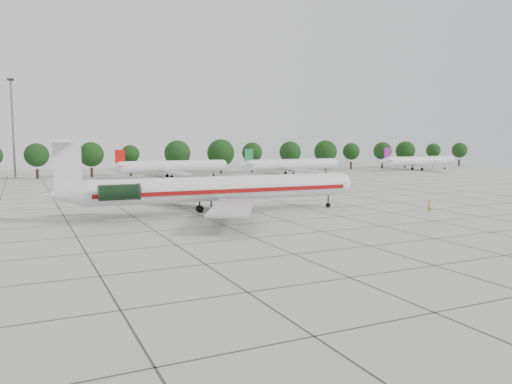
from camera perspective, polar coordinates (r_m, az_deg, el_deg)
ground at (r=60.57m, az=3.43°, el=-3.31°), size 260.00×260.00×0.00m
apron_joints at (r=73.92m, az=-2.18°, el=-1.61°), size 170.00×170.00×0.02m
main_airliner at (r=65.21m, az=-5.33°, el=0.40°), size 41.79×32.81×9.79m
ground_crew at (r=71.73m, az=19.17°, el=-1.53°), size 0.63×0.45×1.62m
bg_airliner_c at (r=131.05m, az=-9.54°, el=2.88°), size 28.24×27.20×7.40m
bg_airliner_d at (r=139.88m, az=4.13°, el=3.13°), size 28.24×27.20×7.40m
bg_airliner_e at (r=171.68m, az=18.15°, el=3.37°), size 28.24×27.20×7.40m
tree_line at (r=138.48m, az=-18.31°, el=4.09°), size 249.86×8.44×10.22m
floodlight_mast at (r=144.43m, az=-26.05°, el=7.15°), size 1.60×1.60×25.45m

